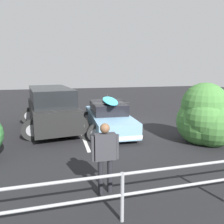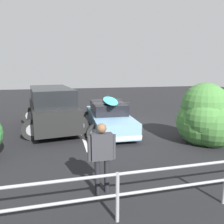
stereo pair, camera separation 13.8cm
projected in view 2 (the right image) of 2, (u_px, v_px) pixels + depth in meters
The scene contains 6 objects.
ground_plane at pixel (121, 126), 10.49m from camera, with size 44.00×44.00×0.02m, color black.
parking_stripe at pixel (81, 132), 9.48m from camera, with size 4.83×0.12×0.00m, color silver.
sedan_car at pixel (109, 117), 9.68m from camera, with size 2.33×4.38×1.52m.
suv_car at pixel (52, 108), 9.90m from camera, with size 3.00×4.98×1.89m.
person_bystander at pixel (102, 152), 4.66m from camera, with size 0.61×0.21×1.58m.
bush_near_left at pixel (206, 118), 7.82m from camera, with size 2.00×2.07×2.32m.
Camera 2 is at (2.76, 9.79, 2.68)m, focal length 35.00 mm.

